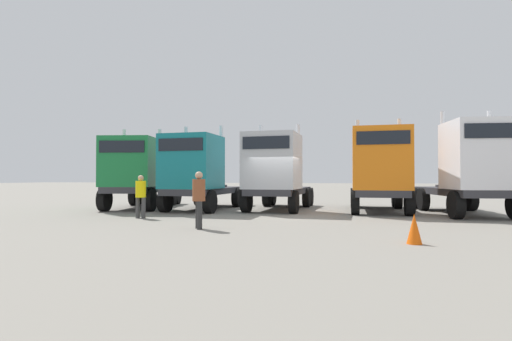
# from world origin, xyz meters

# --- Properties ---
(ground) EXTENTS (200.00, 200.00, 0.00)m
(ground) POSITION_xyz_m (0.00, 0.00, 0.00)
(ground) COLOR gray
(semi_truck_green) EXTENTS (3.66, 6.71, 4.14)m
(semi_truck_green) POSITION_xyz_m (-7.46, 0.99, 1.88)
(semi_truck_green) COLOR #333338
(semi_truck_green) RESTS_ON ground
(semi_truck_teal) EXTENTS (2.71, 6.44, 4.17)m
(semi_truck_teal) POSITION_xyz_m (-4.11, 0.87, 1.86)
(semi_truck_teal) COLOR #333338
(semi_truck_teal) RESTS_ON ground
(semi_truck_silver) EXTENTS (2.80, 6.37, 4.25)m
(semi_truck_silver) POSITION_xyz_m (-0.43, 1.63, 1.92)
(semi_truck_silver) COLOR #333338
(semi_truck_silver) RESTS_ON ground
(semi_truck_orange) EXTENTS (2.56, 6.29, 4.35)m
(semi_truck_orange) POSITION_xyz_m (4.37, 1.63, 1.95)
(semi_truck_orange) COLOR #333338
(semi_truck_orange) RESTS_ON ground
(semi_truck_white) EXTENTS (3.29, 6.64, 4.44)m
(semi_truck_white) POSITION_xyz_m (7.97, 0.83, 1.98)
(semi_truck_white) COLOR #333338
(semi_truck_white) RESTS_ON ground
(visitor_in_hivis) EXTENTS (0.46, 0.46, 1.69)m
(visitor_in_hivis) POSITION_xyz_m (-4.98, -2.96, 0.98)
(visitor_in_hivis) COLOR #3E3E3E
(visitor_in_hivis) RESTS_ON ground
(visitor_with_camera) EXTENTS (0.55, 0.55, 1.79)m
(visitor_with_camera) POSITION_xyz_m (-1.55, -5.46, 1.04)
(visitor_with_camera) COLOR #2E2E2E
(visitor_with_camera) RESTS_ON ground
(traffic_cone_mid) EXTENTS (0.36, 0.36, 0.73)m
(traffic_cone_mid) POSITION_xyz_m (4.53, -6.86, 0.36)
(traffic_cone_mid) COLOR #F2590C
(traffic_cone_mid) RESTS_ON ground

